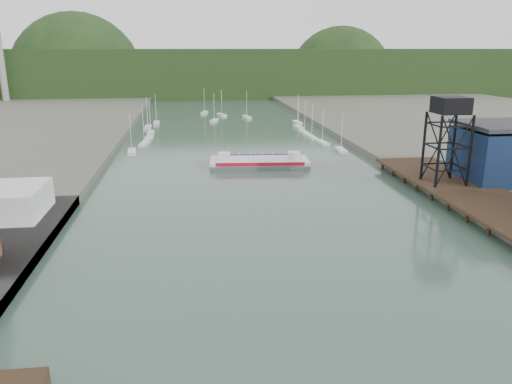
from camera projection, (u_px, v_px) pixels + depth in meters
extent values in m
cube|color=black|center=(492.00, 204.00, 82.24)|extent=(14.00, 70.00, 0.50)
cylinder|color=black|center=(457.00, 211.00, 81.80)|extent=(0.60, 0.60, 2.20)
cylinder|color=black|center=(439.00, 152.00, 89.27)|extent=(0.50, 0.50, 13.00)
cylinder|color=black|center=(470.00, 151.00, 90.01)|extent=(0.50, 0.50, 13.00)
cylinder|color=black|center=(424.00, 146.00, 94.98)|extent=(0.50, 0.50, 13.00)
cylinder|color=black|center=(453.00, 145.00, 95.73)|extent=(0.50, 0.50, 13.00)
cube|color=black|center=(451.00, 105.00, 90.27)|extent=(5.50, 5.50, 3.00)
cube|color=silver|center=(132.00, 152.00, 130.75)|extent=(2.67, 7.65, 0.90)
cube|color=silver|center=(144.00, 144.00, 141.89)|extent=(2.81, 7.67, 0.90)
cube|color=silver|center=(149.00, 138.00, 150.41)|extent=(2.35, 7.59, 0.90)
cube|color=silver|center=(151.00, 133.00, 159.84)|extent=(2.01, 7.50, 0.90)
cube|color=silver|center=(148.00, 127.00, 171.28)|extent=(2.00, 7.50, 0.90)
cube|color=silver|center=(157.00, 123.00, 180.94)|extent=(2.16, 7.54, 0.90)
cube|color=silver|center=(341.00, 150.00, 132.96)|extent=(2.53, 7.62, 0.90)
cube|color=silver|center=(322.00, 143.00, 143.63)|extent=(2.76, 7.67, 0.90)
cube|color=silver|center=(312.00, 138.00, 151.87)|extent=(2.22, 7.56, 0.90)
cube|color=silver|center=(305.00, 133.00, 160.42)|extent=(2.18, 7.54, 0.90)
cube|color=silver|center=(298.00, 127.00, 171.03)|extent=(2.46, 7.61, 0.90)
cube|color=silver|center=(297.00, 123.00, 182.35)|extent=(2.48, 7.61, 0.90)
cube|color=silver|center=(214.00, 121.00, 187.22)|extent=(3.78, 7.76, 0.90)
cube|color=silver|center=(247.00, 117.00, 196.48)|extent=(3.31, 7.74, 0.90)
cube|color=silver|center=(222.00, 115.00, 202.93)|extent=(3.76, 7.76, 0.90)
cube|color=silver|center=(204.00, 113.00, 209.71)|extent=(3.40, 7.74, 0.90)
cube|color=#173216|center=(208.00, 72.00, 317.72)|extent=(500.00, 120.00, 28.00)
sphere|color=#173216|center=(79.00, 79.00, 308.89)|extent=(80.00, 80.00, 80.00)
sphere|color=#173216|center=(340.00, 79.00, 340.09)|extent=(70.00, 70.00, 70.00)
cube|color=#535356|center=(259.00, 164.00, 116.64)|extent=(23.41, 10.93, 0.91)
cube|color=silver|center=(259.00, 161.00, 116.41)|extent=(23.41, 10.93, 0.73)
cube|color=#AA1324|center=(260.00, 164.00, 111.95)|extent=(19.96, 1.77, 0.82)
cube|color=#16179B|center=(258.00, 156.00, 120.77)|extent=(19.96, 1.77, 0.82)
cube|color=silver|center=(224.00, 156.00, 115.73)|extent=(2.94, 2.94, 1.82)
cube|color=silver|center=(294.00, 156.00, 116.48)|extent=(2.94, 2.94, 1.82)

